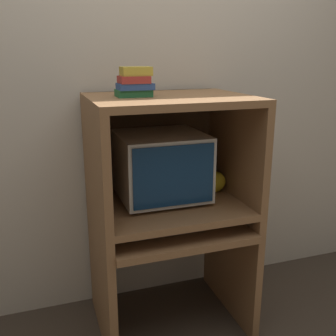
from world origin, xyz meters
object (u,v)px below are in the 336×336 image
(keyboard, at_px, (164,227))
(snack_bag, at_px, (213,182))
(book_stack, at_px, (135,83))
(mouse, at_px, (209,220))
(crt_monitor, at_px, (161,166))

(keyboard, relative_size, snack_bag, 2.54)
(book_stack, bearing_deg, snack_bag, 6.55)
(mouse, xyz_separation_m, snack_bag, (0.09, 0.16, 0.16))
(snack_bag, bearing_deg, crt_monitor, -179.56)
(mouse, relative_size, book_stack, 0.37)
(crt_monitor, relative_size, keyboard, 1.19)
(keyboard, xyz_separation_m, snack_bag, (0.35, 0.17, 0.16))
(crt_monitor, height_order, snack_bag, crt_monitor)
(mouse, bearing_deg, book_stack, 164.18)
(crt_monitor, distance_m, mouse, 0.39)
(keyboard, height_order, snack_bag, snack_bag)
(book_stack, bearing_deg, crt_monitor, 18.92)
(crt_monitor, bearing_deg, mouse, -35.00)
(keyboard, bearing_deg, crt_monitor, 77.42)
(crt_monitor, height_order, keyboard, crt_monitor)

